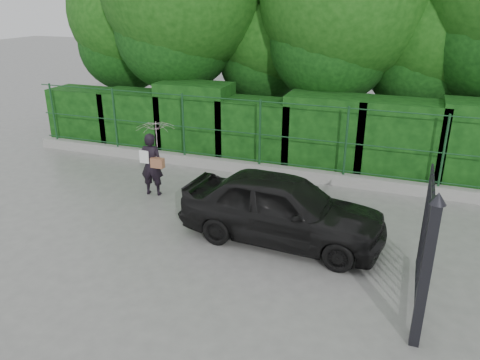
% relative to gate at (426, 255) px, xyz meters
% --- Properties ---
extents(ground, '(80.00, 80.00, 0.00)m').
position_rel_gate_xyz_m(ground, '(-4.60, 0.72, -1.19)').
color(ground, gray).
extents(kerb, '(14.00, 0.25, 0.30)m').
position_rel_gate_xyz_m(kerb, '(-4.60, 5.22, -1.04)').
color(kerb, '#9E9E99').
rests_on(kerb, ground).
extents(fence, '(14.13, 0.06, 1.80)m').
position_rel_gate_xyz_m(fence, '(-4.38, 5.22, 0.01)').
color(fence, '#174422').
rests_on(fence, kerb).
extents(hedge, '(14.20, 1.20, 2.24)m').
position_rel_gate_xyz_m(hedge, '(-4.34, 6.22, -0.16)').
color(hedge, black).
rests_on(hedge, ground).
extents(gate, '(0.22, 2.33, 2.36)m').
position_rel_gate_xyz_m(gate, '(0.00, 0.00, 0.00)').
color(gate, black).
rests_on(gate, ground).
extents(woman, '(0.93, 0.95, 1.86)m').
position_rel_gate_xyz_m(woman, '(-6.15, 3.02, 0.04)').
color(woman, black).
rests_on(woman, ground).
extents(car, '(4.19, 1.90, 1.40)m').
position_rel_gate_xyz_m(car, '(-2.62, 1.85, -0.49)').
color(car, black).
rests_on(car, ground).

